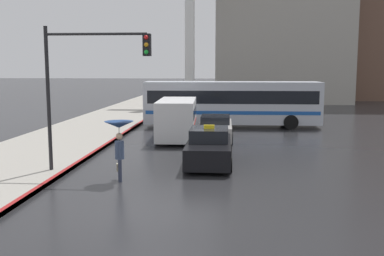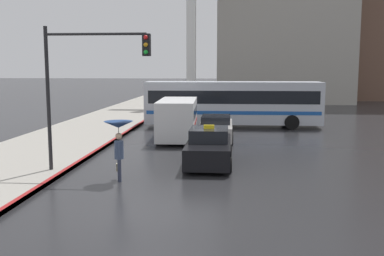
{
  "view_description": "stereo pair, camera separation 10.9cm",
  "coord_description": "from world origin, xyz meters",
  "views": [
    {
      "loc": [
        1.86,
        -12.02,
        4.06
      ],
      "look_at": [
        0.34,
        7.47,
        1.4
      ],
      "focal_mm": 42.0,
      "sensor_mm": 36.0,
      "label": 1
    },
    {
      "loc": [
        1.97,
        -12.02,
        4.06
      ],
      "look_at": [
        0.34,
        7.47,
        1.4
      ],
      "focal_mm": 42.0,
      "sensor_mm": 36.0,
      "label": 2
    }
  ],
  "objects": [
    {
      "name": "ground_plane",
      "position": [
        0.0,
        0.0,
        0.0
      ],
      "size": [
        300.0,
        300.0,
        0.0
      ],
      "primitive_type": "plane",
      "color": "#262628"
    },
    {
      "name": "taxi",
      "position": [
        1.14,
        6.51,
        0.7
      ],
      "size": [
        1.91,
        4.48,
        1.67
      ],
      "rotation": [
        0.0,
        0.0,
        3.14
      ],
      "color": "black",
      "rests_on": "ground_plane"
    },
    {
      "name": "sedan_red",
      "position": [
        1.23,
        12.86,
        0.65
      ],
      "size": [
        1.91,
        4.72,
        1.35
      ],
      "rotation": [
        0.0,
        0.0,
        3.14
      ],
      "color": "#B7B2AD",
      "rests_on": "ground_plane"
    },
    {
      "name": "ambulance_van",
      "position": [
        -0.93,
        12.91,
        1.25
      ],
      "size": [
        2.25,
        5.38,
        2.25
      ],
      "rotation": [
        0.0,
        0.0,
        3.18
      ],
      "color": "silver",
      "rests_on": "ground_plane"
    },
    {
      "name": "city_bus",
      "position": [
        2.19,
        18.66,
        1.71
      ],
      "size": [
        11.86,
        2.78,
        3.08
      ],
      "rotation": [
        0.0,
        0.0,
        1.58
      ],
      "color": "#B2B7C1",
      "rests_on": "ground_plane"
    },
    {
      "name": "pedestrian_with_umbrella",
      "position": [
        -1.93,
        3.4,
        1.72
      ],
      "size": [
        1.03,
        1.03,
        2.16
      ],
      "rotation": [
        0.0,
        0.0,
        1.87
      ],
      "color": "#2D3347",
      "rests_on": "ground_plane"
    },
    {
      "name": "traffic_light",
      "position": [
        -3.23,
        4.31,
        3.89
      ],
      "size": [
        3.98,
        0.38,
        5.56
      ],
      "color": "black",
      "rests_on": "ground_plane"
    },
    {
      "name": "monument_cross",
      "position": [
        -1.93,
        33.62,
        10.28
      ],
      "size": [
        7.98,
        0.9,
        18.13
      ],
      "color": "white",
      "rests_on": "ground_plane"
    }
  ]
}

